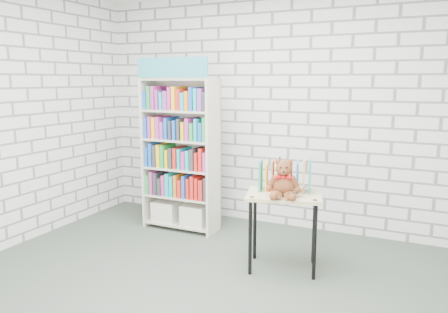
% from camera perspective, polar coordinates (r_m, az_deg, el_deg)
% --- Properties ---
extents(ground, '(4.50, 4.50, 0.00)m').
position_cam_1_polar(ground, '(3.92, -4.30, -17.01)').
color(ground, '#3D483D').
rests_on(ground, ground).
extents(room_shell, '(4.52, 4.02, 2.81)m').
position_cam_1_polar(room_shell, '(3.49, -4.69, 10.05)').
color(room_shell, silver).
rests_on(room_shell, ground).
extents(bookshelf, '(0.90, 0.35, 2.02)m').
position_cam_1_polar(bookshelf, '(5.18, -5.66, 0.44)').
color(bookshelf, beige).
rests_on(bookshelf, ground).
extents(display_table, '(0.78, 0.63, 0.74)m').
position_cam_1_polar(display_table, '(4.13, 7.82, -6.21)').
color(display_table, tan).
rests_on(display_table, ground).
extents(table_books, '(0.52, 0.32, 0.28)m').
position_cam_1_polar(table_books, '(4.17, 7.98, -2.55)').
color(table_books, teal).
rests_on(table_books, display_table).
extents(teddy_bear, '(0.31, 0.31, 0.34)m').
position_cam_1_polar(teddy_bear, '(3.97, 7.77, -3.29)').
color(teddy_bear, brown).
rests_on(teddy_bear, display_table).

